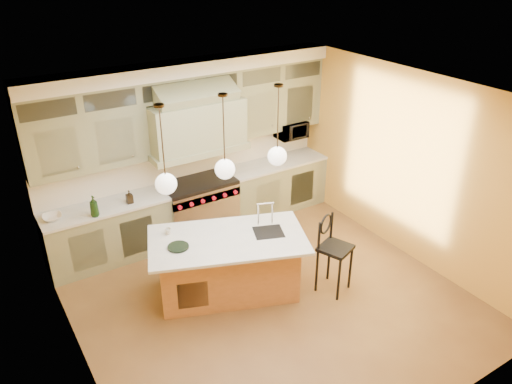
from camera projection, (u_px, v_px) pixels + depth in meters
floor at (269, 298)px, 7.01m from camera, size 5.00×5.00×0.00m
ceiling at (272, 97)px, 5.71m from camera, size 5.00×5.00×0.00m
wall_back at (187, 147)px, 8.25m from camera, size 5.00×0.00×5.00m
wall_front at (425, 321)px, 4.47m from camera, size 5.00×0.00×5.00m
wall_left at (70, 270)px, 5.17m from camera, size 0.00×5.00×5.00m
wall_right at (408, 166)px, 7.55m from camera, size 0.00×5.00×5.00m
back_cabinetry at (194, 153)px, 8.06m from camera, size 5.00×0.77×2.90m
range at (199, 207)px, 8.41m from camera, size 1.20×0.74×0.96m
kitchen_island at (228, 264)px, 6.95m from camera, size 2.38×1.81×1.35m
counter_stool at (333, 249)px, 6.93m from camera, size 0.53×0.53×1.17m
microwave at (291, 130)px, 8.99m from camera, size 0.54×0.37×0.30m
oil_bottle_a at (94, 206)px, 7.14m from camera, size 0.14×0.14×0.32m
oil_bottle_b at (129, 197)px, 7.52m from camera, size 0.09×0.10×0.21m
fruit_bowl at (52, 217)px, 7.11m from camera, size 0.29×0.29×0.07m
cup at (168, 231)px, 6.79m from camera, size 0.10×0.10×0.08m
pendant_left at (166, 182)px, 5.90m from camera, size 0.26×0.26×1.11m
pendant_center at (225, 167)px, 6.28m from camera, size 0.26×0.26×1.11m
pendant_right at (277, 154)px, 6.66m from camera, size 0.26×0.26×1.11m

